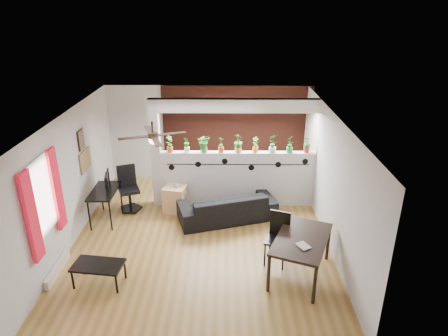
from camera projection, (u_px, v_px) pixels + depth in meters
room_shell at (199, 181)px, 7.88m from camera, size 6.30×7.10×2.90m
partition_wall at (238, 179)px, 9.50m from camera, size 3.60×0.18×1.35m
ceiling_header at (239, 106)px, 8.81m from camera, size 3.60×0.18×0.30m
pier_column at (156, 154)px, 9.27m from camera, size 0.22×0.20×2.60m
brick_panel at (237, 134)px, 10.61m from camera, size 3.90×0.05×2.60m
vine_decal at (238, 164)px, 9.25m from camera, size 3.31×0.01×0.30m
window_assembly at (43, 199)px, 6.71m from camera, size 0.09×1.30×1.55m
baseboard_heater at (58, 268)px, 7.26m from camera, size 0.08×1.00×0.18m
corkboard at (85, 160)px, 8.75m from camera, size 0.03×0.60×0.45m
framed_art at (81, 140)px, 8.51m from camera, size 0.03×0.34×0.44m
ceiling_fan at (153, 137)px, 7.21m from camera, size 1.19×1.19×0.43m
potted_plant_0 at (170, 143)px, 9.16m from camera, size 0.26×0.26×0.40m
potted_plant_1 at (187, 144)px, 9.17m from camera, size 0.20×0.22×0.36m
potted_plant_2 at (204, 143)px, 9.15m from camera, size 0.23×0.19×0.43m
potted_plant_3 at (221, 144)px, 9.16m from camera, size 0.23×0.21×0.38m
potted_plant_4 at (238, 143)px, 9.14m from camera, size 0.29×0.27×0.44m
potted_plant_5 at (255, 144)px, 9.15m from camera, size 0.21×0.18×0.37m
potted_plant_6 at (273, 143)px, 9.14m from camera, size 0.28×0.26×0.45m
potted_plant_7 at (290, 143)px, 9.14m from camera, size 0.26×0.27×0.41m
potted_plant_8 at (307, 144)px, 9.14m from camera, size 0.20×0.17×0.37m
sofa at (227, 207)px, 8.98m from camera, size 2.21×1.38×0.60m
cube_shelf at (175, 199)px, 9.34m from camera, size 0.58×0.54×0.61m
cup at (177, 185)px, 9.20m from camera, size 0.14×0.14×0.09m
computer_desk at (104, 193)px, 8.81m from camera, size 0.54×1.02×0.74m
monitor at (105, 183)px, 8.88m from camera, size 0.34×0.13×0.19m
office_chair at (129, 191)px, 9.34m from camera, size 0.58×0.59×1.06m
dining_table at (302, 242)px, 7.00m from camera, size 1.32×1.62×0.77m
book at (299, 247)px, 6.68m from camera, size 0.26×0.29×0.02m
folding_chair at (279, 233)px, 7.43m from camera, size 0.53×0.53×1.01m
coffee_table at (98, 266)px, 6.88m from camera, size 0.91×0.58×0.40m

